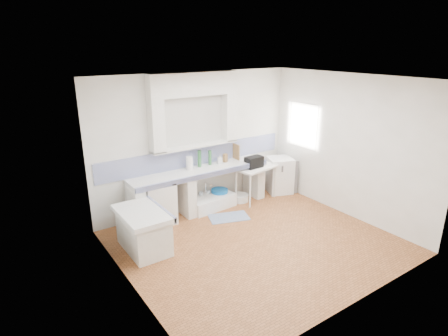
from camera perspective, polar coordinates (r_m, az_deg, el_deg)
floor at (r=6.68m, az=4.95°, el=-11.26°), size 4.50×4.50×0.00m
ceiling at (r=5.83m, az=5.73°, el=13.41°), size 4.50×4.50×0.00m
wall_back at (r=7.69m, az=-4.23°, el=4.07°), size 4.50×0.00×4.50m
wall_front at (r=4.85m, az=20.58°, el=-5.91°), size 4.50×0.00×4.50m
wall_left at (r=5.06m, az=-14.82°, el=-4.31°), size 0.00×4.50×4.50m
wall_right at (r=7.69m, az=18.37°, el=3.18°), size 0.00×4.50×4.50m
alcove_mass at (r=7.33m, az=-4.63°, el=12.69°), size 1.90×0.25×0.45m
window_frame at (r=8.53m, az=12.87°, el=6.47°), size 0.35×0.86×1.06m
lace_valance at (r=8.35m, az=12.36°, el=8.92°), size 0.01×0.84×0.24m
counter_slab at (r=7.55m, az=-3.63°, el=-0.48°), size 3.00×0.60×0.08m
counter_lip at (r=7.32m, az=-2.51°, el=-1.06°), size 3.00×0.04×0.10m
counter_pier_left at (r=7.15m, az=-13.27°, el=-5.94°), size 0.20×0.55×0.82m
counter_pier_mid at (r=7.55m, az=-5.85°, el=-4.20°), size 0.20×0.55×0.82m
counter_pier_right at (r=8.46m, az=4.59°, el=-1.62°), size 0.20×0.55×0.82m
peninsula_top at (r=6.30m, az=-12.42°, el=-6.82°), size 0.70×1.10×0.08m
peninsula_base at (r=6.46m, az=-12.20°, el=-9.63°), size 0.60×1.00×0.62m
peninsula_lip at (r=6.42m, az=-9.69°, el=-6.16°), size 0.04×1.10×0.10m
backsplash at (r=7.76m, az=-4.12°, el=1.90°), size 4.27×0.03×0.40m
stove at (r=7.29m, az=-10.00°, el=-5.31°), size 0.61×0.59×0.80m
sink at (r=7.91m, az=-2.07°, el=-5.27°), size 1.05×0.62×0.24m
side_table at (r=8.25m, az=4.91°, el=-2.33°), size 0.99×0.65×0.04m
fridge at (r=8.74m, az=8.50°, el=-1.07°), size 0.69×0.69×0.82m
bucket_red at (r=7.66m, az=-3.78°, el=-6.12°), size 0.34×0.34×0.25m
bucket_orange at (r=7.83m, az=-1.39°, el=-5.56°), size 0.29×0.29×0.24m
bucket_blue at (r=8.07m, az=-0.68°, el=-4.41°), size 0.40×0.40×0.34m
basin_white at (r=8.27m, az=2.47°, el=-4.57°), size 0.39×0.39×0.15m
water_bottle_a at (r=7.95m, az=-3.54°, el=-4.82°), size 0.09×0.09×0.34m
water_bottle_b at (r=8.05m, az=-2.43°, el=-4.55°), size 0.11×0.11×0.32m
black_bag at (r=8.04m, az=4.60°, el=0.92°), size 0.40×0.24×0.24m
green_bottle_a at (r=7.64m, az=-3.77°, el=1.43°), size 0.09×0.09×0.34m
green_bottle_b at (r=7.76m, az=-2.17°, el=1.59°), size 0.08×0.08×0.31m
knife_block at (r=7.96m, az=0.18°, el=1.56°), size 0.11×0.10×0.18m
cutting_board at (r=8.13m, az=1.87°, el=2.50°), size 0.03×0.25×0.34m
paper_towel at (r=7.49m, az=-5.32°, el=0.74°), size 0.15×0.15×0.27m
soap_bottle at (r=7.85m, az=-0.63°, el=1.40°), size 0.12×0.12×0.20m
rug at (r=7.52m, az=0.74°, el=-7.55°), size 0.89×0.67×0.01m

